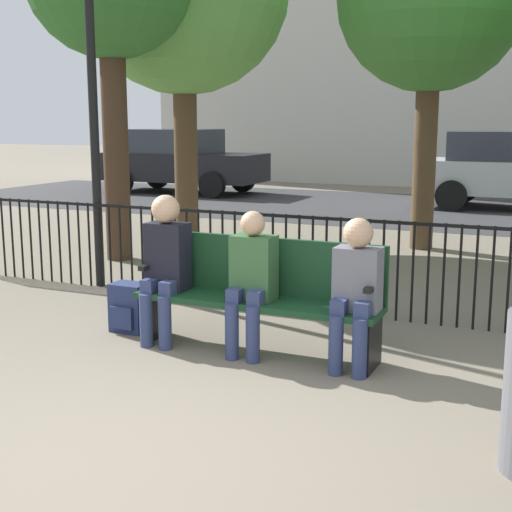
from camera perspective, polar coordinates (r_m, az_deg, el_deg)
ground_plane at (r=4.19m, az=-11.98°, el=-15.79°), size 80.00×80.00×0.00m
park_bench at (r=5.77m, az=0.33°, el=-2.77°), size 2.03×0.45×0.92m
seated_person_0 at (r=5.98m, az=-7.28°, el=-0.30°), size 0.34×0.39×1.25m
seated_person_1 at (r=5.62m, az=-0.39°, el=-1.60°), size 0.34×0.39×1.16m
seated_person_2 at (r=5.34m, az=7.98°, el=-2.30°), size 0.34×0.39×1.15m
backpack at (r=6.45m, az=-10.09°, el=-4.10°), size 0.32×0.26×0.44m
fence_railing at (r=6.96m, az=4.57°, el=0.05°), size 9.01×0.03×0.95m
lamp_post at (r=8.14m, az=-13.09°, el=16.04°), size 0.28×0.28×4.04m
street_surface at (r=15.28m, az=15.40°, el=3.49°), size 24.00×6.00×0.01m
parked_car_1 at (r=18.53m, az=-6.16°, el=7.65°), size 4.20×1.94×1.62m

